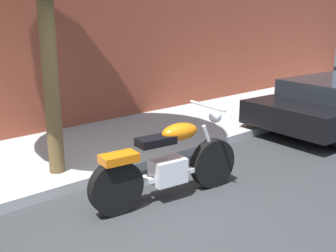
{
  "coord_description": "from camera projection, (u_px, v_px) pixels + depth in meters",
  "views": [
    {
      "loc": [
        -2.7,
        -3.42,
        2.33
      ],
      "look_at": [
        0.56,
        0.28,
        0.98
      ],
      "focal_mm": 44.24,
      "sensor_mm": 36.0,
      "label": 1
    }
  ],
  "objects": [
    {
      "name": "sidewalk",
      "position": [
        49.0,
        159.0,
        6.63
      ],
      "size": [
        23.26,
        2.54,
        0.14
      ],
      "primitive_type": "cube",
      "color": "#ABABAB",
      "rests_on": "ground"
    },
    {
      "name": "ground_plane",
      "position": [
        148.0,
        220.0,
        4.81
      ],
      "size": [
        60.0,
        60.0,
        0.0
      ],
      "primitive_type": "plane",
      "color": "#303335"
    },
    {
      "name": "motorcycle",
      "position": [
        168.0,
        165.0,
        5.25
      ],
      "size": [
        2.16,
        0.72,
        1.18
      ],
      "color": "black",
      "rests_on": "ground"
    }
  ]
}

